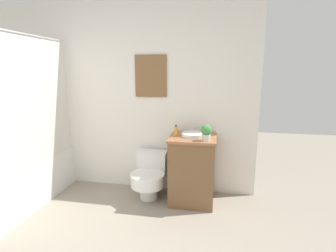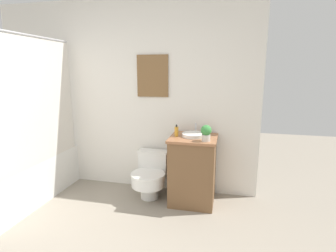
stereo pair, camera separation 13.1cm
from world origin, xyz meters
name	(u,v)px [view 2 (the right image)]	position (x,y,z in m)	size (l,w,h in m)	color
wall_back	(124,96)	(0.01, 2.27, 1.25)	(3.58, 0.07, 2.50)	white
shower_area	(25,177)	(-1.00, 1.49, 0.32)	(0.56, 1.49, 1.98)	white
toilet	(150,175)	(0.46, 1.97, 0.29)	(0.43, 0.54, 0.57)	white
vanity	(193,170)	(1.01, 1.96, 0.41)	(0.56, 0.54, 0.82)	brown
sink	(194,135)	(1.01, 1.98, 0.85)	(0.29, 0.32, 0.13)	white
soap_bottle	(176,131)	(0.80, 1.95, 0.88)	(0.05, 0.05, 0.14)	gold
potted_plant	(206,132)	(1.17, 1.80, 0.92)	(0.12, 0.12, 0.18)	beige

